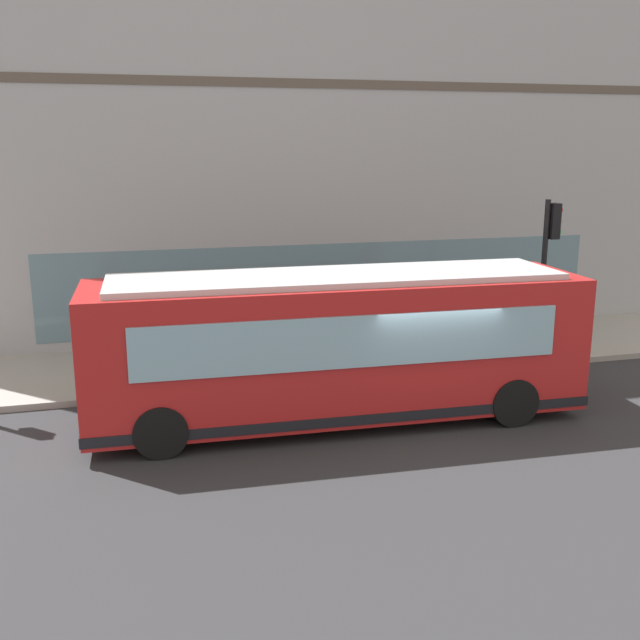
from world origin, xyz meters
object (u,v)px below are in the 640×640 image
at_px(traffic_light_near_corner, 549,248).
at_px(pedestrian_by_light_pole, 278,321).
at_px(city_bus_nearside, 336,347).
at_px(pedestrian_walking_along_curb, 415,317).
at_px(fire_hydrant, 553,335).
at_px(newspaper_vending_box, 524,320).

relative_size(traffic_light_near_corner, pedestrian_by_light_pole, 2.64).
bearing_deg(city_bus_nearside, pedestrian_walking_along_curb, -40.80).
relative_size(fire_hydrant, pedestrian_by_light_pole, 0.48).
bearing_deg(fire_hydrant, pedestrian_walking_along_curb, 81.45).
bearing_deg(newspaper_vending_box, pedestrian_by_light_pole, 89.55).
bearing_deg(traffic_light_near_corner, pedestrian_by_light_pole, 73.02).
xyz_separation_m(pedestrian_by_light_pole, pedestrian_walking_along_curb, (-0.88, -3.52, 0.09)).
distance_m(traffic_light_near_corner, pedestrian_by_light_pole, 7.23).
relative_size(fire_hydrant, newspaper_vending_box, 0.82).
bearing_deg(pedestrian_walking_along_curb, newspaper_vending_box, -77.49).
height_order(fire_hydrant, newspaper_vending_box, newspaper_vending_box).
relative_size(city_bus_nearside, traffic_light_near_corner, 2.48).
xyz_separation_m(traffic_light_near_corner, pedestrian_by_light_pole, (2.03, 6.66, -1.96)).
relative_size(city_bus_nearside, newspaper_vending_box, 11.25).
bearing_deg(newspaper_vending_box, pedestrian_walking_along_curb, 102.51).
bearing_deg(fire_hydrant, newspaper_vending_box, 2.85).
distance_m(city_bus_nearside, traffic_light_near_corner, 7.11).
relative_size(traffic_light_near_corner, pedestrian_walking_along_curb, 2.43).
xyz_separation_m(fire_hydrant, pedestrian_by_light_pole, (1.46, 7.33, 0.52)).
height_order(fire_hydrant, pedestrian_by_light_pole, pedestrian_by_light_pole).
bearing_deg(city_bus_nearside, fire_hydrant, -65.42).
relative_size(traffic_light_near_corner, newspaper_vending_box, 4.53).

